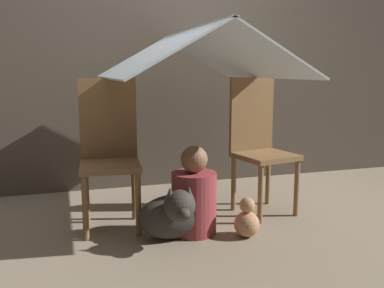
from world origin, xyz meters
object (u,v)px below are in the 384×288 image
object	(u,v)px
chair_left	(109,149)
dog	(174,214)
person_front	(194,197)
chair_right	(259,141)

from	to	relation	value
chair_left	dog	xyz separation A→B (m)	(0.34, -0.39, -0.35)
person_front	dog	size ratio (longest dim) A/B	1.31
chair_left	chair_right	size ratio (longest dim) A/B	1.00
chair_right	dog	distance (m)	0.91
person_front	dog	distance (m)	0.19
person_front	dog	bearing A→B (deg)	-149.83
chair_left	chair_right	bearing A→B (deg)	4.66
dog	chair_left	bearing A→B (deg)	130.46
chair_left	dog	world-z (taller)	chair_left
chair_left	dog	size ratio (longest dim) A/B	2.26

